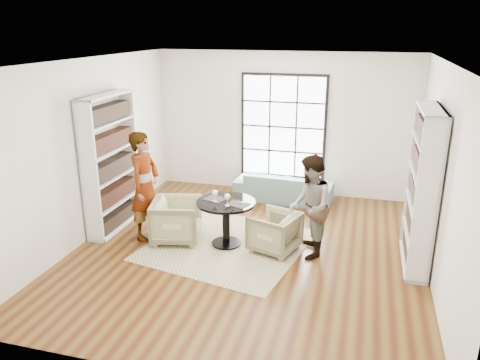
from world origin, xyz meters
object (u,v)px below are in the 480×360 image
(wine_glass_left, at_px, (215,193))
(armchair_left, at_px, (177,220))
(pedestal_table, at_px, (226,214))
(person_left, at_px, (145,186))
(sofa, at_px, (284,187))
(flower_centerpiece, at_px, (229,195))
(person_right, at_px, (310,207))
(wine_glass_right, at_px, (227,197))
(armchair_right, at_px, (274,232))

(wine_glass_left, bearing_deg, armchair_left, -179.95)
(pedestal_table, height_order, person_left, person_left)
(pedestal_table, height_order, armchair_left, pedestal_table)
(sofa, height_order, flower_centerpiece, flower_centerpiece)
(pedestal_table, bearing_deg, flower_centerpiece, 42.59)
(armchair_left, bearing_deg, pedestal_table, -99.67)
(person_left, height_order, person_right, person_left)
(person_left, bearing_deg, armchair_left, -85.15)
(pedestal_table, relative_size, flower_centerpiece, 4.85)
(wine_glass_right, bearing_deg, person_left, 175.40)
(wine_glass_left, relative_size, flower_centerpiece, 1.02)
(wine_glass_right, bearing_deg, armchair_right, 13.79)
(armchair_right, relative_size, person_right, 0.44)
(person_left, bearing_deg, sofa, -34.43)
(armchair_right, distance_m, person_right, 0.74)
(pedestal_table, relative_size, wine_glass_right, 4.76)
(sofa, xyz_separation_m, armchair_right, (0.27, -2.32, 0.03))
(person_left, height_order, wine_glass_right, person_left)
(pedestal_table, distance_m, wine_glass_left, 0.40)
(armchair_left, height_order, armchair_right, armchair_left)
(wine_glass_right, bearing_deg, person_right, 7.98)
(pedestal_table, distance_m, flower_centerpiece, 0.32)
(person_left, bearing_deg, pedestal_table, -82.93)
(person_right, height_order, wine_glass_left, person_right)
(person_left, height_order, wine_glass_left, person_left)
(person_left, relative_size, flower_centerpiece, 9.32)
(armchair_right, height_order, person_right, person_right)
(flower_centerpiece, bearing_deg, sofa, 77.73)
(flower_centerpiece, bearing_deg, pedestal_table, -137.41)
(armchair_right, bearing_deg, person_right, 108.14)
(armchair_right, relative_size, wine_glass_left, 3.54)
(armchair_right, height_order, wine_glass_left, wine_glass_left)
(wine_glass_right, height_order, flower_centerpiece, wine_glass_right)
(armchair_left, xyz_separation_m, flower_centerpiece, (0.90, 0.10, 0.50))
(pedestal_table, relative_size, person_left, 0.52)
(armchair_right, bearing_deg, wine_glass_left, -68.36)
(pedestal_table, xyz_separation_m, wine_glass_left, (-0.17, -0.05, 0.36))
(person_left, relative_size, wine_glass_right, 9.14)
(pedestal_table, relative_size, armchair_right, 1.35)
(pedestal_table, xyz_separation_m, flower_centerpiece, (0.05, 0.04, 0.31))
(armchair_right, xyz_separation_m, person_left, (-2.21, -0.06, 0.60))
(wine_glass_left, bearing_deg, person_left, -179.97)
(armchair_left, relative_size, person_right, 0.49)
(armchair_left, bearing_deg, person_right, -101.76)
(armchair_left, bearing_deg, flower_centerpiece, -97.21)
(armchair_left, relative_size, wine_glass_right, 3.95)
(sofa, height_order, armchair_right, armchair_right)
(pedestal_table, distance_m, wine_glass_right, 0.41)
(pedestal_table, bearing_deg, wine_glass_left, -162.47)
(pedestal_table, height_order, wine_glass_left, wine_glass_left)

